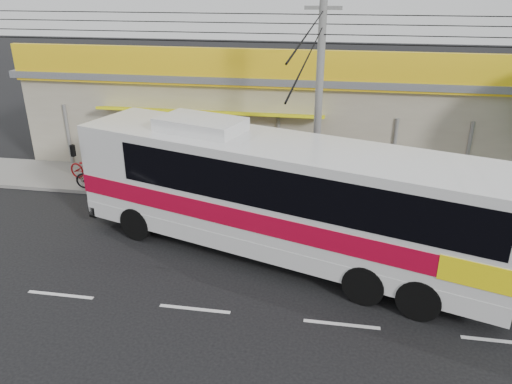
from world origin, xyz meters
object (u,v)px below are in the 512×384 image
utility_pole (322,28)px  coach_bus (286,192)px  motorbike_dark (97,177)px  motorbike_red (89,169)px

utility_pole → coach_bus: bearing=-101.7°
motorbike_dark → utility_pole: bearing=-100.0°
motorbike_dark → utility_pole: utility_pole is taller
motorbike_red → motorbike_dark: 1.15m
coach_bus → motorbike_red: coach_bus is taller
coach_bus → motorbike_dark: coach_bus is taller
motorbike_red → utility_pole: 11.74m
coach_bus → motorbike_dark: bearing=172.9°
coach_bus → motorbike_red: (-9.19, 4.78, -1.58)m
motorbike_red → motorbike_dark: (0.78, -0.84, 0.00)m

